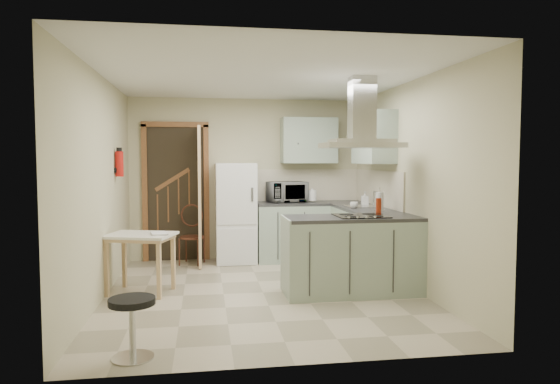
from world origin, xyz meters
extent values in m
plane|color=#B5A68C|center=(0.00, 0.00, 0.00)|extent=(4.20, 4.20, 0.00)
plane|color=silver|center=(0.00, 0.00, 2.50)|extent=(4.20, 4.20, 0.00)
plane|color=#C0BA95|center=(0.00, 2.10, 1.25)|extent=(3.60, 0.00, 3.60)
plane|color=#C0BA95|center=(-1.80, 0.00, 1.25)|extent=(0.00, 4.20, 4.20)
plane|color=#C0BA95|center=(1.80, 0.00, 1.25)|extent=(0.00, 4.20, 4.20)
cube|color=brown|center=(-1.10, 2.07, 1.05)|extent=(1.10, 0.12, 2.10)
cube|color=white|center=(-0.20, 1.80, 0.75)|extent=(0.60, 0.60, 1.50)
cube|color=#9EB2A0|center=(0.66, 1.80, 0.45)|extent=(1.08, 0.60, 0.90)
cube|color=#9EB2A0|center=(1.50, 1.12, 0.45)|extent=(0.60, 1.95, 0.90)
cube|color=beige|center=(0.96, 2.09, 1.15)|extent=(1.68, 0.02, 0.50)
cube|color=#9EB2A0|center=(0.95, 1.93, 1.85)|extent=(0.85, 0.35, 0.70)
cube|color=#9EB2A0|center=(1.62, 0.85, 1.85)|extent=(0.35, 0.90, 0.70)
cube|color=#9EB2A0|center=(1.02, -0.18, 0.45)|extent=(1.55, 0.65, 0.90)
cube|color=black|center=(1.12, -0.18, 0.91)|extent=(0.58, 0.50, 0.01)
cube|color=silver|center=(1.12, -0.18, 1.72)|extent=(0.90, 0.55, 0.10)
cube|color=silver|center=(1.50, 0.95, 0.91)|extent=(0.45, 0.40, 0.01)
cylinder|color=#B2140F|center=(-1.74, 0.90, 1.50)|extent=(0.10, 0.10, 0.32)
cube|color=#DAC286|center=(-1.41, 0.20, 0.35)|extent=(0.88, 0.75, 0.70)
cube|color=#52271B|center=(-0.86, 1.74, 0.40)|extent=(0.45, 0.45, 0.80)
cylinder|color=black|center=(-1.24, -1.77, 0.24)|extent=(0.41, 0.41, 0.49)
imported|color=black|center=(0.59, 1.85, 1.06)|extent=(0.64, 0.50, 0.31)
cylinder|color=white|center=(0.98, 1.82, 1.00)|extent=(0.15, 0.15, 0.20)
cube|color=orange|center=(0.77, 1.87, 1.04)|extent=(0.14, 0.20, 0.28)
imported|color=#BBB9C7|center=(1.62, 1.17, 1.00)|extent=(0.09, 0.09, 0.19)
cylinder|color=silver|center=(1.55, 0.37, 1.02)|extent=(0.10, 0.10, 0.25)
imported|color=silver|center=(1.33, 0.75, 0.94)|extent=(0.14, 0.14, 0.09)
cylinder|color=#A3290E|center=(1.43, 0.07, 0.99)|extent=(0.07, 0.07, 0.19)
imported|color=#A4363E|center=(-1.28, 0.11, 0.75)|extent=(0.23, 0.28, 0.11)
camera|label=1|loc=(-0.67, -5.72, 1.56)|focal=32.00mm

